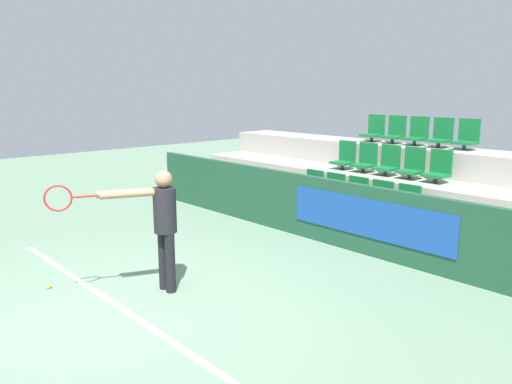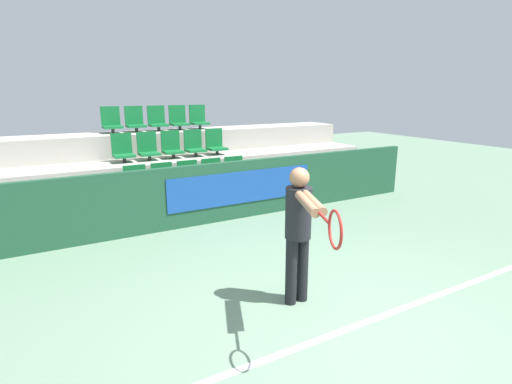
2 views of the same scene
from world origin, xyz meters
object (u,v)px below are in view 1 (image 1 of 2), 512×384
(stadium_chair_2, at_px, (355,196))
(stadium_chair_8, at_px, (412,166))
(stadium_chair_13, at_px, (441,135))
(tennis_player, at_px, (159,219))
(stadium_chair_12, at_px, (417,133))
(stadium_chair_11, at_px, (395,132))
(stadium_chair_14, at_px, (467,137))
(stadium_chair_7, at_px, (388,163))
(tennis_ball, at_px, (49,286))
(stadium_chair_0, at_px, (312,188))
(stadium_chair_1, at_px, (333,191))
(stadium_chair_4, at_px, (406,205))
(stadium_chair_6, at_px, (365,160))
(stadium_chair_3, at_px, (380,200))
(stadium_chair_9, at_px, (438,169))
(stadium_chair_10, at_px, (374,130))
(stadium_chair_5, at_px, (345,157))

(stadium_chair_2, relative_size, stadium_chair_8, 1.00)
(stadium_chair_13, distance_m, tennis_player, 5.97)
(stadium_chair_8, distance_m, stadium_chair_12, 1.21)
(stadium_chair_11, height_order, stadium_chair_12, same)
(stadium_chair_12, height_order, stadium_chair_14, same)
(stadium_chair_12, height_order, tennis_player, stadium_chair_12)
(stadium_chair_7, distance_m, tennis_ball, 6.20)
(stadium_chair_0, height_order, stadium_chair_1, same)
(stadium_chair_4, bearing_deg, stadium_chair_7, 135.85)
(stadium_chair_6, bearing_deg, stadium_chair_3, -44.15)
(stadium_chair_3, distance_m, tennis_ball, 5.32)
(stadium_chair_0, xyz_separation_m, stadium_chair_11, (0.51, 1.97, 0.99))
(stadium_chair_13, bearing_deg, stadium_chair_1, -117.25)
(stadium_chair_4, xyz_separation_m, stadium_chair_7, (-1.01, 0.98, 0.49))
(stadium_chair_2, xyz_separation_m, stadium_chair_13, (0.51, 1.97, 0.99))
(stadium_chair_12, bearing_deg, stadium_chair_14, 0.00)
(stadium_chair_2, bearing_deg, stadium_chair_14, 62.75)
(stadium_chair_0, bearing_deg, tennis_ball, -92.55)
(stadium_chair_14, relative_size, tennis_ball, 8.66)
(tennis_player, height_order, tennis_ball, tennis_player)
(stadium_chair_7, relative_size, tennis_player, 0.36)
(stadium_chair_4, relative_size, stadium_chair_14, 1.00)
(stadium_chair_3, xyz_separation_m, tennis_ball, (-1.74, -4.98, -0.70))
(stadium_chair_13, xyz_separation_m, tennis_player, (-0.67, -5.89, -0.74))
(stadium_chair_13, bearing_deg, tennis_player, -96.49)
(stadium_chair_6, distance_m, stadium_chair_9, 1.52)
(stadium_chair_2, relative_size, stadium_chair_12, 1.00)
(stadium_chair_4, relative_size, stadium_chair_12, 1.00)
(stadium_chair_3, height_order, stadium_chair_4, same)
(stadium_chair_0, distance_m, stadium_chair_13, 2.68)
(stadium_chair_6, bearing_deg, stadium_chair_12, 62.75)
(stadium_chair_3, height_order, stadium_chair_11, stadium_chair_11)
(stadium_chair_10, bearing_deg, stadium_chair_0, -90.00)
(stadium_chair_4, xyz_separation_m, stadium_chair_5, (-2.03, 0.98, 0.49))
(stadium_chair_1, relative_size, stadium_chair_5, 1.00)
(stadium_chair_3, bearing_deg, stadium_chair_5, 147.09)
(stadium_chair_2, xyz_separation_m, stadium_chair_7, (0.00, 0.98, 0.49))
(stadium_chair_3, xyz_separation_m, stadium_chair_11, (-1.01, 1.97, 0.99))
(stadium_chair_0, bearing_deg, stadium_chair_5, 90.00)
(stadium_chair_6, xyz_separation_m, stadium_chair_9, (1.52, 0.00, 0.00))
(stadium_chair_5, relative_size, tennis_player, 0.36)
(stadium_chair_3, bearing_deg, stadium_chair_0, 180.00)
(stadium_chair_3, distance_m, stadium_chair_11, 2.43)
(stadium_chair_2, xyz_separation_m, tennis_player, (-0.16, -3.92, 0.24))
(stadium_chair_4, xyz_separation_m, stadium_chair_6, (-1.52, 0.98, 0.49))
(stadium_chair_0, relative_size, stadium_chair_10, 1.00)
(stadium_chair_4, height_order, stadium_chair_6, stadium_chair_6)
(stadium_chair_3, relative_size, tennis_ball, 8.66)
(tennis_ball, bearing_deg, stadium_chair_11, 84.01)
(stadium_chair_0, xyz_separation_m, stadium_chair_14, (2.03, 1.97, 0.99))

